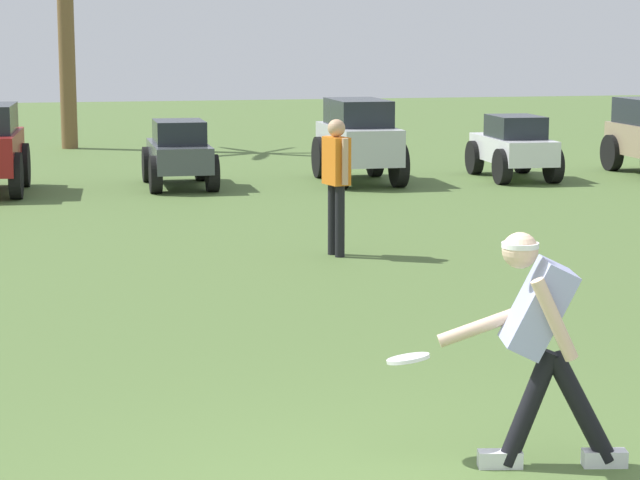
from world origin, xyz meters
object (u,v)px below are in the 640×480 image
(frisbee_in_flight, at_px, (408,359))
(parked_car_slot_d, at_px, (179,153))
(teammate_midfield, at_px, (336,174))
(parked_car_slot_e, at_px, (358,138))
(frisbee_thrower, at_px, (539,336))
(parked_car_slot_f, at_px, (514,146))

(frisbee_in_flight, xyz_separation_m, parked_car_slot_d, (0.15, 13.48, -0.05))
(teammate_midfield, bearing_deg, parked_car_slot_e, 73.42)
(frisbee_thrower, bearing_deg, parked_car_slot_f, 69.04)
(frisbee_in_flight, height_order, parked_car_slot_d, parked_car_slot_d)
(parked_car_slot_d, relative_size, parked_car_slot_e, 0.94)
(frisbee_thrower, height_order, teammate_midfield, teammate_midfield)
(frisbee_in_flight, height_order, teammate_midfield, teammate_midfield)
(frisbee_thrower, relative_size, teammate_midfield, 0.90)
(frisbee_in_flight, distance_m, parked_car_slot_d, 13.48)
(teammate_midfield, height_order, parked_car_slot_d, teammate_midfield)
(frisbee_thrower, distance_m, teammate_midfield, 7.09)
(frisbee_thrower, height_order, parked_car_slot_f, frisbee_thrower)
(teammate_midfield, height_order, parked_car_slot_f, teammate_midfield)
(parked_car_slot_f, bearing_deg, teammate_midfield, -125.67)
(teammate_midfield, height_order, parked_car_slot_e, teammate_midfield)
(teammate_midfield, xyz_separation_m, parked_car_slot_d, (-1.03, 6.76, -0.38))
(frisbee_in_flight, distance_m, parked_car_slot_f, 14.61)
(frisbee_in_flight, height_order, parked_car_slot_f, parked_car_slot_f)
(teammate_midfield, bearing_deg, frisbee_thrower, -93.95)
(parked_car_slot_d, xyz_separation_m, parked_car_slot_e, (3.03, -0.03, 0.18))
(parked_car_slot_d, height_order, parked_car_slot_f, same)
(frisbee_thrower, height_order, parked_car_slot_e, frisbee_thrower)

